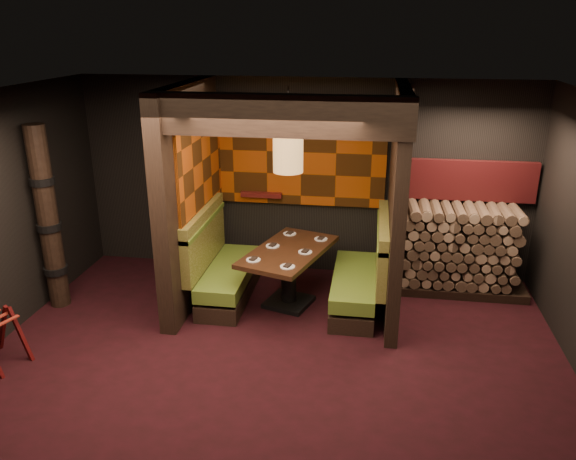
% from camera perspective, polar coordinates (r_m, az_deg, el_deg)
% --- Properties ---
extents(floor, '(6.50, 5.50, 0.02)m').
position_cam_1_polar(floor, '(6.26, -1.88, -14.17)').
color(floor, black).
rests_on(floor, ground).
extents(ceiling, '(6.50, 5.50, 0.02)m').
position_cam_1_polar(ceiling, '(5.21, -2.24, 12.89)').
color(ceiling, black).
rests_on(ceiling, ground).
extents(wall_back, '(6.50, 0.02, 2.85)m').
position_cam_1_polar(wall_back, '(8.17, 1.57, 5.31)').
color(wall_back, black).
rests_on(wall_back, ground).
extents(wall_front, '(6.50, 0.02, 2.85)m').
position_cam_1_polar(wall_front, '(3.27, -11.64, -20.10)').
color(wall_front, black).
rests_on(wall_front, ground).
extents(partition_left, '(0.20, 2.20, 2.85)m').
position_cam_1_polar(partition_left, '(7.42, -9.96, 3.46)').
color(partition_left, black).
rests_on(partition_left, floor).
extents(partition_right, '(0.15, 2.10, 2.85)m').
position_cam_1_polar(partition_right, '(7.10, 10.94, 2.63)').
color(partition_right, black).
rests_on(partition_right, floor).
extents(header_beam, '(2.85, 0.18, 0.44)m').
position_cam_1_polar(header_beam, '(5.93, -1.15, 11.54)').
color(header_beam, black).
rests_on(header_beam, partition_left).
extents(tapa_back_panel, '(2.40, 0.06, 1.55)m').
position_cam_1_polar(tapa_back_panel, '(8.03, 1.37, 7.95)').
color(tapa_back_panel, '#A5410B').
rests_on(tapa_back_panel, wall_back).
extents(tapa_side_panel, '(0.04, 1.85, 1.45)m').
position_cam_1_polar(tapa_side_panel, '(7.44, -8.85, 6.96)').
color(tapa_side_panel, '#A5410B').
rests_on(tapa_side_panel, partition_left).
extents(lacquer_shelf, '(0.60, 0.12, 0.07)m').
position_cam_1_polar(lacquer_shelf, '(8.22, -2.70, 3.62)').
color(lacquer_shelf, '#581413').
rests_on(lacquer_shelf, wall_back).
extents(booth_bench_left, '(0.68, 1.60, 1.14)m').
position_cam_1_polar(booth_bench_left, '(7.66, -6.74, -4.00)').
color(booth_bench_left, black).
rests_on(booth_bench_left, floor).
extents(booth_bench_right, '(0.68, 1.60, 1.14)m').
position_cam_1_polar(booth_bench_right, '(7.41, 7.58, -4.91)').
color(booth_bench_right, black).
rests_on(booth_bench_right, floor).
extents(dining_table, '(1.22, 1.67, 0.79)m').
position_cam_1_polar(dining_table, '(7.33, 0.07, -3.69)').
color(dining_table, black).
rests_on(dining_table, floor).
extents(place_settings, '(0.93, 1.30, 0.03)m').
position_cam_1_polar(place_settings, '(7.24, 0.07, -1.90)').
color(place_settings, white).
rests_on(place_settings, dining_table).
extents(pendant_lamp, '(0.37, 0.37, 1.02)m').
position_cam_1_polar(pendant_lamp, '(6.82, 0.01, 7.77)').
color(pendant_lamp, '#AB7E44').
rests_on(pendant_lamp, ceiling).
extents(totem_column, '(0.31, 0.31, 2.40)m').
position_cam_1_polar(totem_column, '(7.74, -23.18, 0.94)').
color(totem_column, black).
rests_on(totem_column, floor).
extents(firewood_stack, '(1.73, 0.70, 1.22)m').
position_cam_1_polar(firewood_stack, '(8.08, 17.43, -1.90)').
color(firewood_stack, black).
rests_on(firewood_stack, floor).
extents(mosaic_header, '(1.83, 0.10, 0.56)m').
position_cam_1_polar(mosaic_header, '(8.12, 17.78, 4.82)').
color(mosaic_header, maroon).
rests_on(mosaic_header, wall_back).
extents(bay_front_post, '(0.08, 0.08, 2.85)m').
position_cam_1_polar(bay_front_post, '(7.35, 11.59, 3.20)').
color(bay_front_post, black).
rests_on(bay_front_post, floor).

